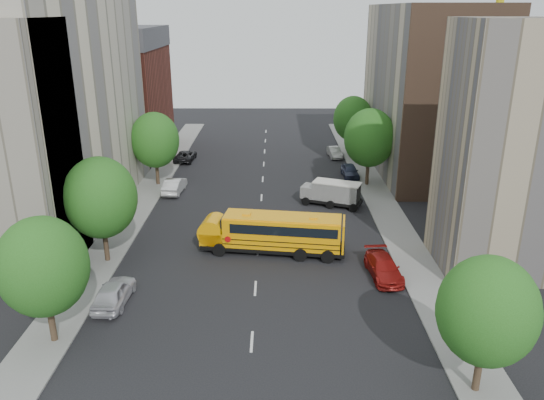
{
  "coord_description": "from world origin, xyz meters",
  "views": [
    {
      "loc": [
        1.22,
        -39.08,
        17.46
      ],
      "look_at": [
        1.07,
        2.0,
        2.64
      ],
      "focal_mm": 35.0,
      "sensor_mm": 36.0,
      "label": 1
    }
  ],
  "objects_px": {
    "street_tree_3": "(487,311)",
    "street_tree_0": "(43,267)",
    "street_tree_5": "(353,119)",
    "parked_car_4": "(350,171)",
    "parked_car_1": "(175,185)",
    "parked_car_2": "(185,156)",
    "street_tree_2": "(155,140)",
    "parked_car_5": "(335,152)",
    "street_tree_4": "(370,138)",
    "parked_car_0": "(114,293)",
    "school_bus": "(272,231)",
    "street_tree_1": "(101,198)",
    "safari_truck": "(332,193)",
    "parked_car_3": "(384,267)"
  },
  "relations": [
    {
      "from": "street_tree_3",
      "to": "parked_car_4",
      "type": "distance_m",
      "value": 35.14
    },
    {
      "from": "street_tree_0",
      "to": "parked_car_5",
      "type": "bearing_deg",
      "value": 63.23
    },
    {
      "from": "parked_car_1",
      "to": "street_tree_0",
      "type": "bearing_deg",
      "value": 89.19
    },
    {
      "from": "street_tree_5",
      "to": "parked_car_1",
      "type": "relative_size",
      "value": 1.65
    },
    {
      "from": "school_bus",
      "to": "parked_car_5",
      "type": "bearing_deg",
      "value": 82.3
    },
    {
      "from": "street_tree_5",
      "to": "parked_car_2",
      "type": "relative_size",
      "value": 1.63
    },
    {
      "from": "parked_car_5",
      "to": "parked_car_3",
      "type": "bearing_deg",
      "value": -95.52
    },
    {
      "from": "street_tree_2",
      "to": "parked_car_0",
      "type": "bearing_deg",
      "value": -84.75
    },
    {
      "from": "street_tree_0",
      "to": "street_tree_3",
      "type": "height_order",
      "value": "street_tree_0"
    },
    {
      "from": "street_tree_1",
      "to": "parked_car_2",
      "type": "relative_size",
      "value": 1.71
    },
    {
      "from": "parked_car_4",
      "to": "street_tree_3",
      "type": "bearing_deg",
      "value": -90.49
    },
    {
      "from": "street_tree_5",
      "to": "school_bus",
      "type": "height_order",
      "value": "street_tree_5"
    },
    {
      "from": "parked_car_1",
      "to": "parked_car_4",
      "type": "relative_size",
      "value": 1.12
    },
    {
      "from": "school_bus",
      "to": "parked_car_4",
      "type": "xyz_separation_m",
      "value": [
        8.53,
        19.29,
        -1.02
      ]
    },
    {
      "from": "school_bus",
      "to": "parked_car_3",
      "type": "xyz_separation_m",
      "value": [
        7.73,
        -3.9,
        -1.02
      ]
    },
    {
      "from": "street_tree_2",
      "to": "parked_car_5",
      "type": "height_order",
      "value": "street_tree_2"
    },
    {
      "from": "parked_car_3",
      "to": "parked_car_4",
      "type": "xyz_separation_m",
      "value": [
        0.8,
        23.19,
        0.0
      ]
    },
    {
      "from": "parked_car_2",
      "to": "parked_car_5",
      "type": "distance_m",
      "value": 18.48
    },
    {
      "from": "street_tree_1",
      "to": "street_tree_0",
      "type": "bearing_deg",
      "value": -90.0
    },
    {
      "from": "parked_car_0",
      "to": "parked_car_5",
      "type": "distance_m",
      "value": 39.33
    },
    {
      "from": "street_tree_2",
      "to": "street_tree_4",
      "type": "distance_m",
      "value": 22.0
    },
    {
      "from": "street_tree_0",
      "to": "parked_car_5",
      "type": "relative_size",
      "value": 1.92
    },
    {
      "from": "safari_truck",
      "to": "parked_car_1",
      "type": "bearing_deg",
      "value": -171.25
    },
    {
      "from": "school_bus",
      "to": "parked_car_3",
      "type": "relative_size",
      "value": 2.33
    },
    {
      "from": "street_tree_0",
      "to": "street_tree_1",
      "type": "xyz_separation_m",
      "value": [
        0.0,
        10.0,
        0.31
      ]
    },
    {
      "from": "street_tree_0",
      "to": "street_tree_5",
      "type": "xyz_separation_m",
      "value": [
        22.0,
        40.0,
        0.06
      ]
    },
    {
      "from": "school_bus",
      "to": "parked_car_1",
      "type": "xyz_separation_m",
      "value": [
        -9.87,
        13.93,
        -0.96
      ]
    },
    {
      "from": "school_bus",
      "to": "parked_car_4",
      "type": "distance_m",
      "value": 21.11
    },
    {
      "from": "parked_car_4",
      "to": "safari_truck",
      "type": "bearing_deg",
      "value": -110.78
    },
    {
      "from": "street_tree_2",
      "to": "street_tree_3",
      "type": "distance_m",
      "value": 38.83
    },
    {
      "from": "school_bus",
      "to": "parked_car_3",
      "type": "bearing_deg",
      "value": -18.82
    },
    {
      "from": "safari_truck",
      "to": "parked_car_2",
      "type": "bearing_deg",
      "value": 158.23
    },
    {
      "from": "parked_car_2",
      "to": "parked_car_4",
      "type": "bearing_deg",
      "value": 164.93
    },
    {
      "from": "parked_car_0",
      "to": "parked_car_2",
      "type": "xyz_separation_m",
      "value": [
        -0.8,
        33.4,
        -0.13
      ]
    },
    {
      "from": "parked_car_0",
      "to": "parked_car_2",
      "type": "bearing_deg",
      "value": -86.27
    },
    {
      "from": "street_tree_3",
      "to": "street_tree_5",
      "type": "xyz_separation_m",
      "value": [
        -0.0,
        44.0,
        0.25
      ]
    },
    {
      "from": "street_tree_1",
      "to": "street_tree_3",
      "type": "relative_size",
      "value": 1.11
    },
    {
      "from": "school_bus",
      "to": "parked_car_0",
      "type": "xyz_separation_m",
      "value": [
        -9.87,
        -7.55,
        -0.94
      ]
    },
    {
      "from": "street_tree_2",
      "to": "parked_car_3",
      "type": "bearing_deg",
      "value": -45.68
    },
    {
      "from": "street_tree_0",
      "to": "parked_car_2",
      "type": "height_order",
      "value": "street_tree_0"
    },
    {
      "from": "street_tree_4",
      "to": "parked_car_0",
      "type": "bearing_deg",
      "value": -129.61
    },
    {
      "from": "parked_car_1",
      "to": "school_bus",
      "type": "bearing_deg",
      "value": 129.43
    },
    {
      "from": "street_tree_5",
      "to": "parked_car_2",
      "type": "distance_m",
      "value": 21.15
    },
    {
      "from": "street_tree_2",
      "to": "parked_car_5",
      "type": "distance_m",
      "value": 23.15
    },
    {
      "from": "street_tree_3",
      "to": "street_tree_0",
      "type": "bearing_deg",
      "value": 169.7
    },
    {
      "from": "street_tree_0",
      "to": "parked_car_2",
      "type": "distance_m",
      "value": 37.71
    },
    {
      "from": "parked_car_0",
      "to": "parked_car_5",
      "type": "relative_size",
      "value": 1.17
    },
    {
      "from": "safari_truck",
      "to": "parked_car_4",
      "type": "relative_size",
      "value": 1.41
    },
    {
      "from": "street_tree_3",
      "to": "safari_truck",
      "type": "xyz_separation_m",
      "value": [
        -4.32,
        25.93,
        -3.22
      ]
    },
    {
      "from": "street_tree_4",
      "to": "parked_car_2",
      "type": "bearing_deg",
      "value": 155.3
    }
  ]
}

